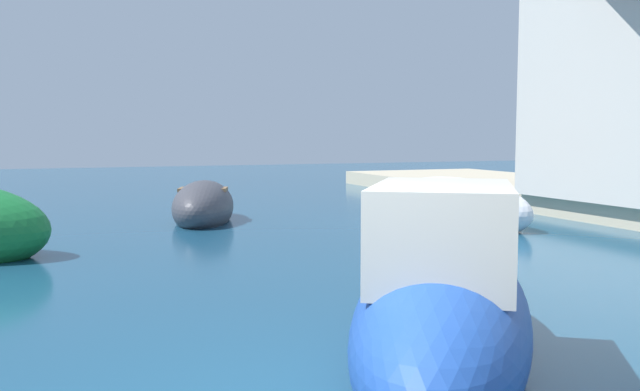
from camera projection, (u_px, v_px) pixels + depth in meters
name	position (u px, v px, depth m)	size (l,w,h in m)	color
moored_boat_0	(203.00, 207.00, 15.97)	(2.38, 3.55, 1.23)	#3F3F47
moored_boat_4	(450.00, 207.00, 15.41)	(2.76, 4.49, 1.39)	white
moored_boat_5	(443.00, 308.00, 6.10)	(3.92, 4.79, 1.92)	#1E479E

